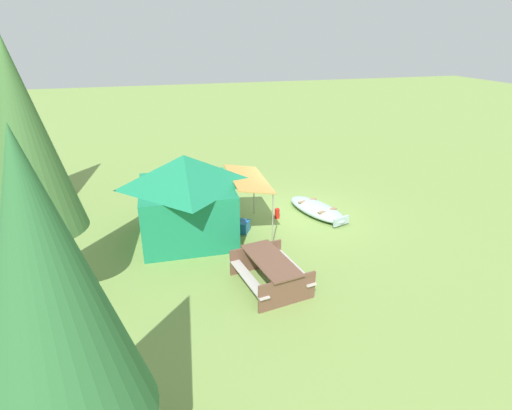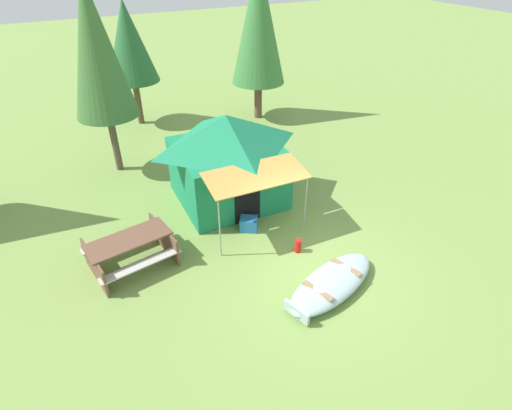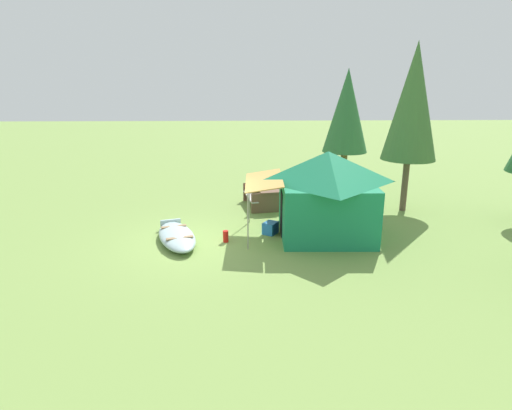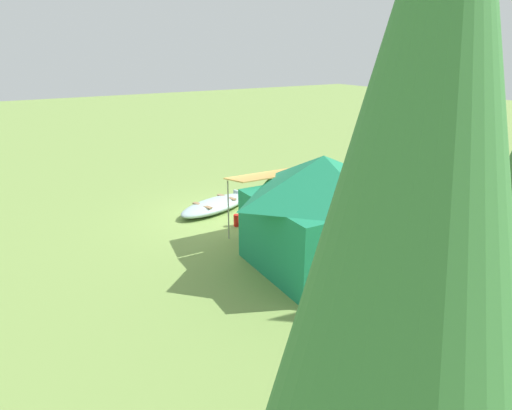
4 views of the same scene
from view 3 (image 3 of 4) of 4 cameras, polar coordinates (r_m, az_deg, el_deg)
ground_plane at (r=13.49m, az=-7.07°, el=-4.81°), size 80.00×80.00×0.00m
beached_rowboat at (r=13.52m, az=-10.40°, el=-4.04°), size 2.89×1.81×0.37m
canvas_cabin_tent at (r=13.72m, az=9.23°, el=1.61°), size 3.22×4.13×2.71m
picnic_table at (r=16.98m, az=1.36°, el=1.51°), size 2.20×1.83×0.79m
cooler_box at (r=14.02m, az=1.91°, el=-3.04°), size 0.60×0.57×0.38m
fuel_can at (r=13.34m, az=-4.01°, el=-4.14°), size 0.20×0.20×0.36m
pine_tree_back_right at (r=16.79m, az=19.97°, el=12.60°), size 1.96×1.96×6.12m
pine_tree_far_center at (r=21.16m, az=11.84°, el=11.99°), size 2.12×2.12×5.32m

